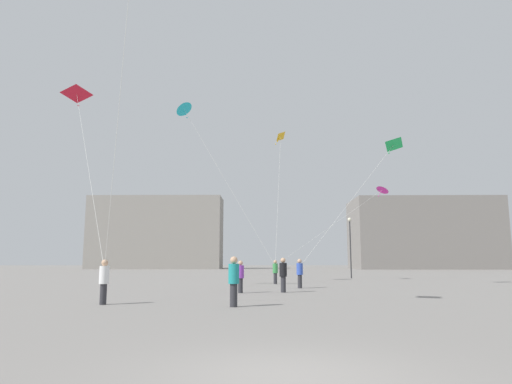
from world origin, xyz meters
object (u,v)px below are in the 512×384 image
Objects in this scene: kite_magenta_diamond at (382,190)px; kite_emerald_delta at (392,146)px; building_left_hall at (157,233)px; kite_amber_delta at (280,139)px; person_in_teal at (234,279)px; building_centre_hall at (422,234)px; person_in_black at (283,273)px; person_in_white at (104,280)px; kite_cyan_diamond at (184,109)px; person_in_blue at (300,272)px; person_in_purple at (240,275)px; kite_crimson_delta at (77,96)px; person_in_green at (275,271)px; lamppost_east at (350,238)px.

kite_magenta_diamond is 11.59m from kite_emerald_delta.
kite_amber_delta is at bearing -69.37° from building_left_hall.
building_centre_hall is at bearing 61.29° from person_in_teal.
person_in_black is 7.93m from person_in_teal.
kite_emerald_delta is at bearing 104.88° from person_in_black.
building_left_hall reaches higher than person_in_black.
person_in_white is 0.16× the size of kite_amber_delta.
kite_amber_delta is (3.26, 19.22, 10.69)m from person_in_teal.
person_in_teal reaches higher than person_in_white.
person_in_blue is at bearing -34.53° from kite_cyan_diamond.
kite_magenta_diamond reaches higher than person_in_purple.
person_in_teal is 18.55m from kite_crimson_delta.
person_in_purple is 0.15× the size of kite_amber_delta.
person_in_blue reaches higher than person_in_green.
lamppost_east is (10.38, 19.29, 2.90)m from person_in_purple.
kite_crimson_delta reaches higher than kite_magenta_diamond.
building_left_hall is (-21.15, 56.18, -4.46)m from kite_amber_delta.
building_left_hall reaches higher than kite_emerald_delta.
person_in_white is 0.07× the size of building_left_hall.
person_in_black is 0.21× the size of kite_emerald_delta.
building_left_hall reaches higher than kite_crimson_delta.
person_in_green is at bearing -142.49° from person_in_purple.
person_in_green is at bearing -127.78° from lamppost_east.
lamppost_east is at bearing -64.15° from person_in_blue.
person_in_green is 8.67m from person_in_black.
kite_amber_delta is (8.39, 18.23, 10.75)m from person_in_white.
lamppost_east is (28.44, -48.94, -3.42)m from building_left_hall.
kite_amber_delta reaches higher than person_in_black.
kite_amber_delta is at bearing -141.85° from person_in_purple.
person_in_purple is at bearing 80.83° from person_in_green.
person_in_black is 17.02m from kite_cyan_diamond.
person_in_black is at bearing 151.65° from person_in_purple.
person_in_purple is at bearing -64.63° from kite_cyan_diamond.
kite_crimson_delta is at bearing -142.94° from lamppost_east.
person_in_white is at bearing -61.39° from kite_crimson_delta.
kite_cyan_diamond is at bearing -164.47° from person_in_black.
person_in_black is 0.06× the size of building_centre_hall.
person_in_blue is 0.20× the size of kite_emerald_delta.
person_in_black is at bearing -73.30° from building_left_hall.
person_in_blue is 18.04m from kite_crimson_delta.
person_in_green is at bearing -70.91° from building_left_hall.
kite_crimson_delta reaches higher than kite_emerald_delta.
kite_magenta_diamond is (23.71, 14.10, -3.79)m from kite_crimson_delta.
kite_cyan_diamond is (-8.25, 5.68, 12.44)m from person_in_blue.
person_in_white is at bearing -127.83° from kite_magenta_diamond.
kite_crimson_delta is 27.51m from lamppost_east.
kite_crimson_delta is at bearing -172.25° from kite_emerald_delta.
building_centre_hall is (40.56, 56.51, -6.46)m from kite_cyan_diamond.
person_in_black is 21.60m from kite_magenta_diamond.
person_in_teal is (-2.47, -7.54, 0.01)m from person_in_black.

